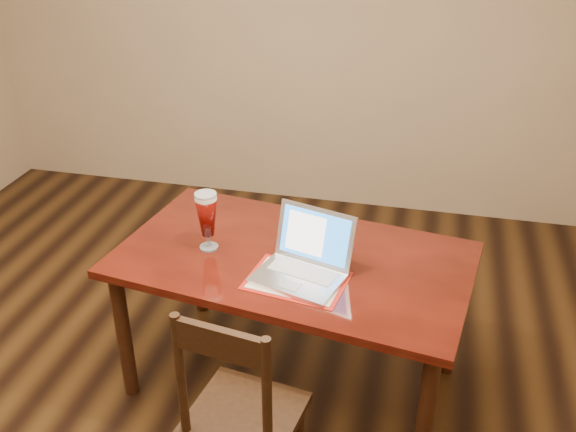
# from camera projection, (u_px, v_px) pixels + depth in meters

# --- Properties ---
(room_shell) EXTENTS (4.51, 5.01, 2.71)m
(room_shell) POSITION_uv_depth(u_px,v_px,m) (107.00, 48.00, 2.07)
(room_shell) COLOR tan
(room_shell) RESTS_ON ground
(dining_table) EXTENTS (1.68, 1.11, 1.02)m
(dining_table) POSITION_uv_depth(u_px,v_px,m) (291.00, 271.00, 2.92)
(dining_table) COLOR #53130B
(dining_table) RESTS_ON ground
(dining_chair) EXTENTS (0.47, 0.45, 0.97)m
(dining_chair) POSITION_uv_depth(u_px,v_px,m) (241.00, 416.00, 2.42)
(dining_chair) COLOR black
(dining_chair) RESTS_ON ground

